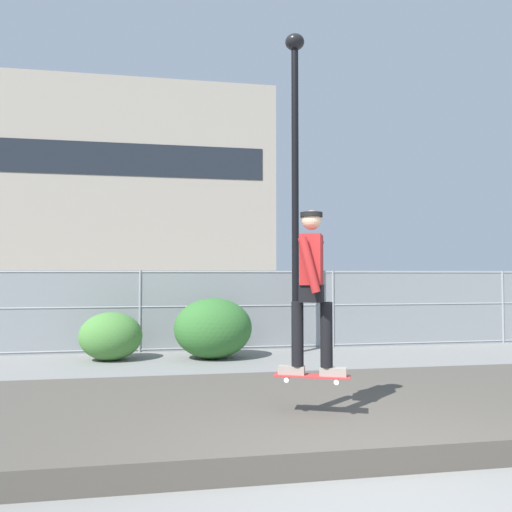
% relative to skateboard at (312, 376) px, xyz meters
% --- Properties ---
extents(ground_plane, '(120.00, 120.00, 0.00)m').
position_rel_skateboard_xyz_m(ground_plane, '(0.13, -1.44, -0.66)').
color(ground_plane, slate).
extents(gravel_berm, '(11.27, 3.50, 0.24)m').
position_rel_skateboard_xyz_m(gravel_berm, '(0.13, 0.71, -0.54)').
color(gravel_berm, '#4C473F').
rests_on(gravel_berm, ground_plane).
extents(skateboard, '(0.82, 0.49, 0.07)m').
position_rel_skateboard_xyz_m(skateboard, '(0.00, 0.00, 0.00)').
color(skateboard, '#B22D2D').
extents(skater, '(0.70, 0.62, 1.76)m').
position_rel_skateboard_xyz_m(skater, '(-0.00, 0.00, 1.01)').
color(skater, gray).
rests_on(skater, skateboard).
extents(chain_fence, '(22.84, 0.06, 1.85)m').
position_rel_skateboard_xyz_m(chain_fence, '(0.13, 6.46, 0.27)').
color(chain_fence, gray).
rests_on(chain_fence, ground_plane).
extents(street_lamp, '(0.44, 0.44, 7.28)m').
position_rel_skateboard_xyz_m(street_lamp, '(1.30, 5.81, 3.82)').
color(street_lamp, black).
rests_on(street_lamp, ground_plane).
extents(parked_car_near, '(4.51, 2.18, 1.66)m').
position_rel_skateboard_xyz_m(parked_car_near, '(-4.39, 8.89, 0.18)').
color(parked_car_near, black).
rests_on(parked_car_near, ground_plane).
extents(library_building, '(27.95, 15.04, 16.98)m').
position_rel_skateboard_xyz_m(library_building, '(-7.15, 41.04, 7.83)').
color(library_building, '#9E9384').
rests_on(library_building, ground_plane).
extents(shrub_left, '(1.27, 1.04, 0.98)m').
position_rel_skateboard_xyz_m(shrub_left, '(-2.68, 5.46, -0.17)').
color(shrub_left, '#477F38').
rests_on(shrub_left, ground_plane).
extents(shrub_center, '(1.63, 1.33, 1.26)m').
position_rel_skateboard_xyz_m(shrub_center, '(-0.59, 5.33, -0.03)').
color(shrub_center, '#336B2D').
rests_on(shrub_center, ground_plane).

